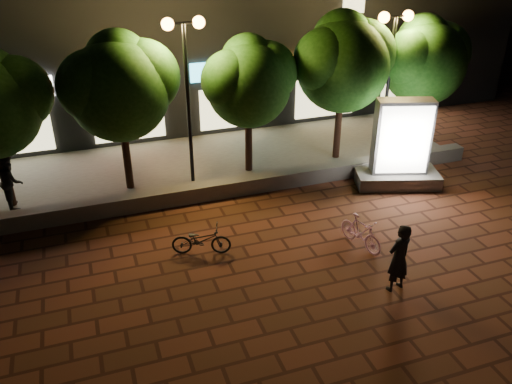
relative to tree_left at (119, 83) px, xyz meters
name	(u,v)px	position (x,y,z in m)	size (l,w,h in m)	color
ground	(297,261)	(3.45, -5.46, -3.44)	(80.00, 80.00, 0.00)	#5B2B1C
retaining_wall	(248,185)	(3.45, -1.46, -3.19)	(16.00, 0.45, 0.50)	slate
sidewalk	(226,160)	(3.45, 1.04, -3.40)	(16.00, 5.00, 0.08)	slate
tree_left	(119,83)	(0.00, 0.00, 0.00)	(3.60, 3.00, 4.89)	black
tree_mid	(249,79)	(4.00, 0.00, -0.23)	(3.24, 2.70, 4.50)	black
tree_right	(344,59)	(7.30, 0.00, 0.12)	(3.72, 3.10, 5.07)	black
tree_far_right	(425,58)	(10.50, 0.00, -0.08)	(3.48, 2.90, 4.76)	black
street_lamp_left	(186,60)	(1.95, -0.26, 0.58)	(1.26, 0.36, 5.18)	black
street_lamp_right	(392,47)	(8.95, -0.26, 0.45)	(1.26, 0.36, 4.98)	black
ad_kiosk	(400,151)	(8.21, -2.49, -2.29)	(2.90, 2.04, 2.85)	slate
scooter_pink	(361,232)	(5.27, -5.38, -3.00)	(0.41, 1.47, 0.88)	#DA94CA
rider	(399,258)	(5.18, -7.23, -2.58)	(0.63, 0.42, 1.74)	black
scooter_parked	(201,240)	(1.24, -4.31, -3.04)	(0.53, 1.53, 0.80)	black
pedestrian	(11,181)	(-3.44, -0.18, -2.53)	(0.81, 0.63, 1.66)	black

